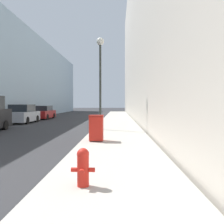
% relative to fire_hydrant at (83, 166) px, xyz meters
% --- Properties ---
extents(sidewalk_right, '(3.18, 60.00, 0.12)m').
position_rel_fire_hydrant_xyz_m(sidewalk_right, '(0.64, 16.86, -0.46)').
color(sidewalk_right, '#ADA89E').
rests_on(sidewalk_right, ground).
extents(building_right_stone, '(12.00, 60.00, 20.66)m').
position_rel_fire_hydrant_xyz_m(building_right_stone, '(8.33, 24.86, 9.81)').
color(building_right_stone, beige).
rests_on(building_right_stone, ground).
extents(fire_hydrant, '(0.47, 0.36, 0.76)m').
position_rel_fire_hydrant_xyz_m(fire_hydrant, '(0.00, 0.00, 0.00)').
color(fire_hydrant, red).
rests_on(fire_hydrant, sidewalk_right).
extents(trash_bin, '(0.61, 0.65, 1.14)m').
position_rel_fire_hydrant_xyz_m(trash_bin, '(-0.26, 6.01, 0.18)').
color(trash_bin, red).
rests_on(trash_bin, sidewalk_right).
extents(lamppost, '(0.47, 0.47, 5.76)m').
position_rel_fire_hydrant_xyz_m(lamppost, '(-0.43, 10.81, 3.43)').
color(lamppost, '#2D332D').
rests_on(lamppost, sidewalk_right).
extents(parked_sedan_near, '(1.99, 4.34, 1.68)m').
position_rel_fire_hydrant_xyz_m(parked_sedan_near, '(-8.00, 17.53, 0.25)').
color(parked_sedan_near, '#A3A8B2').
rests_on(parked_sedan_near, ground).
extents(parked_sedan_far, '(1.94, 4.60, 1.51)m').
position_rel_fire_hydrant_xyz_m(parked_sedan_far, '(-7.95, 23.54, 0.18)').
color(parked_sedan_far, maroon).
rests_on(parked_sedan_far, ground).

